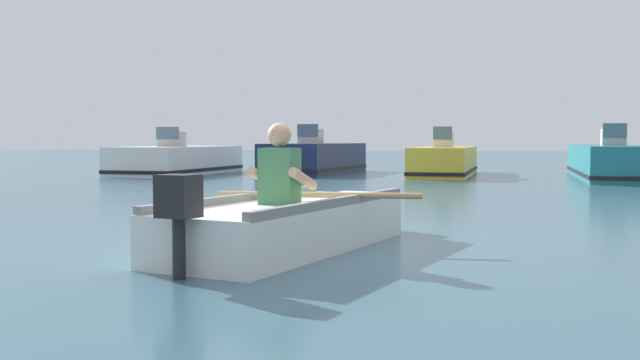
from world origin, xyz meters
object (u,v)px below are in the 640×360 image
Objects in this scene: rowboat_with_person at (291,222)px; moored_boat_teal at (610,163)px; moored_boat_white at (178,161)px; moored_boat_yellow at (445,162)px; moored_boat_navy at (315,159)px.

moored_boat_teal is at bearing 71.21° from rowboat_with_person.
moored_boat_yellow is at bearing 5.73° from moored_boat_white.
rowboat_with_person is at bearing -62.35° from moored_boat_white.
rowboat_with_person is 0.69× the size of moored_boat_white.
moored_boat_navy is at bearing 17.19° from moored_boat_white.
moored_boat_teal is (4.42, -0.53, 0.03)m from moored_boat_yellow.
moored_boat_yellow is at bearing 88.11° from rowboat_with_person.
moored_boat_white is (-7.42, 14.16, 0.14)m from rowboat_with_person.
moored_boat_yellow is (7.91, 0.79, -0.00)m from moored_boat_white.
moored_boat_yellow is at bearing 173.20° from moored_boat_teal.
moored_boat_yellow is at bearing -6.21° from moored_boat_navy.
moored_boat_teal is (12.33, 0.27, 0.02)m from moored_boat_white.
moored_boat_teal is at bearing -6.52° from moored_boat_navy.
moored_boat_yellow is 0.78× the size of moored_boat_teal.
rowboat_with_person is at bearing -77.32° from moored_boat_navy.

